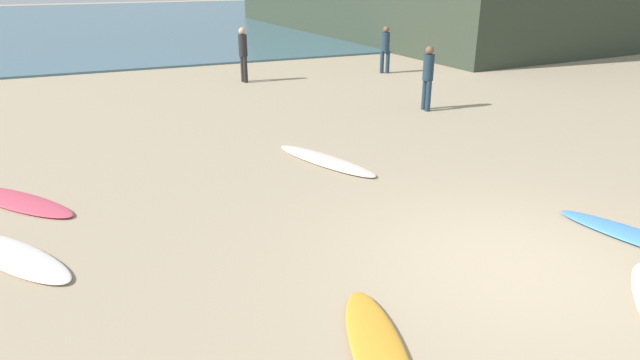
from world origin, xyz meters
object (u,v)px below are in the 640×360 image
surfboard_5 (378,351)px  beachgoer_near (385,47)px  surfboard_3 (325,160)px  surfboard_4 (18,201)px  surfboard_2 (15,257)px  beachgoer_mid (428,75)px  beachgoer_far (243,52)px

surfboard_5 → beachgoer_near: beachgoer_near is taller
surfboard_3 → surfboard_4: surfboard_3 is taller
surfboard_2 → surfboard_5: surfboard_5 is taller
surfboard_3 → beachgoer_mid: size_ratio=1.52×
surfboard_4 → beachgoer_far: size_ratio=1.43×
beachgoer_mid → beachgoer_far: size_ratio=0.96×
surfboard_2 → surfboard_5: 4.95m
beachgoer_near → beachgoer_mid: bearing=-77.3°
surfboard_3 → beachgoer_mid: (4.13, 2.72, 0.89)m
beachgoer_near → beachgoer_mid: size_ratio=0.97×
surfboard_3 → beachgoer_mid: 5.03m
beachgoer_near → beachgoer_mid: (-1.67, -5.15, 0.03)m
beachgoer_mid → surfboard_5: bearing=-31.7°
surfboard_5 → beachgoer_far: bearing=94.9°
surfboard_3 → surfboard_5: 5.67m
surfboard_5 → beachgoer_mid: 10.08m
surfboard_5 → beachgoer_near: bearing=75.6°
surfboard_4 → surfboard_5: bearing=84.1°
surfboard_5 → beachgoer_mid: bearing=69.2°
surfboard_5 → beachgoer_far: size_ratio=1.19×
surfboard_5 → beachgoer_mid: size_ratio=1.25×
surfboard_2 → beachgoer_far: bearing=26.0°
surfboard_3 → surfboard_4: (-5.37, 0.15, -0.00)m
surfboard_4 → beachgoer_far: beachgoer_far is taller
surfboard_3 → surfboard_5: surfboard_5 is taller
surfboard_4 → surfboard_5: (3.57, -5.53, 0.00)m
surfboard_3 → surfboard_2: bearing=178.2°
surfboard_3 → beachgoer_far: (0.74, 8.29, 0.95)m
beachgoer_far → surfboard_5: bearing=-19.4°
surfboard_4 → beachgoer_near: 13.61m
surfboard_3 → beachgoer_near: bearing=32.4°
surfboard_5 → surfboard_2: bearing=149.8°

